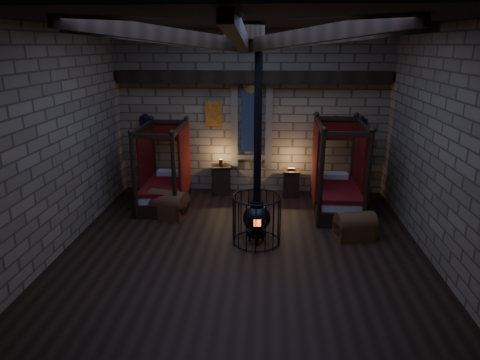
# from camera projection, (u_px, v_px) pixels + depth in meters

# --- Properties ---
(room) EXTENTS (7.02, 7.02, 4.29)m
(room) POSITION_uv_depth(u_px,v_px,m) (244.00, 50.00, 7.43)
(room) COLOR black
(room) RESTS_ON ground
(bed_left) EXTENTS (1.04, 1.92, 1.99)m
(bed_left) POSITION_uv_depth(u_px,v_px,m) (165.00, 185.00, 10.61)
(bed_left) COLOR black
(bed_left) RESTS_ON ground
(bed_right) EXTENTS (1.14, 2.08, 2.14)m
(bed_right) POSITION_uv_depth(u_px,v_px,m) (336.00, 190.00, 10.19)
(bed_right) COLOR black
(bed_right) RESTS_ON ground
(trunk_left) EXTENTS (1.01, 0.80, 0.65)m
(trunk_left) POSITION_uv_depth(u_px,v_px,m) (168.00, 205.00, 9.90)
(trunk_left) COLOR #56321B
(trunk_left) RESTS_ON ground
(trunk_right) EXTENTS (0.87, 0.66, 0.57)m
(trunk_right) POSITION_uv_depth(u_px,v_px,m) (355.00, 226.00, 8.82)
(trunk_right) COLOR #56321B
(trunk_right) RESTS_ON ground
(nightstand_left) EXTENTS (0.58, 0.56, 0.96)m
(nightstand_left) POSITION_uv_depth(u_px,v_px,m) (221.00, 179.00, 11.39)
(nightstand_left) COLOR black
(nightstand_left) RESTS_ON ground
(nightstand_right) EXTENTS (0.45, 0.43, 0.78)m
(nightstand_right) POSITION_uv_depth(u_px,v_px,m) (291.00, 183.00, 11.20)
(nightstand_right) COLOR black
(nightstand_right) RESTS_ON ground
(stove) EXTENTS (0.97, 0.97, 4.05)m
(stove) POSITION_uv_depth(u_px,v_px,m) (257.00, 215.00, 8.50)
(stove) COLOR black
(stove) RESTS_ON ground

